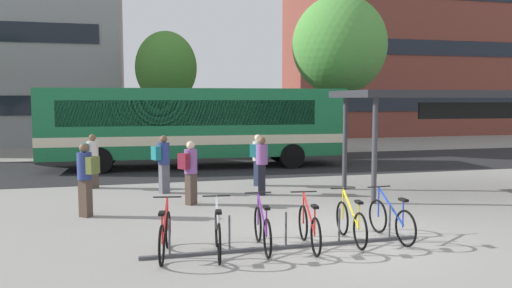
% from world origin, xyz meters
% --- Properties ---
extents(ground, '(200.00, 200.00, 0.00)m').
position_xyz_m(ground, '(0.00, 0.00, 0.00)').
color(ground, gray).
extents(bus_lane_asphalt, '(80.00, 7.20, 0.01)m').
position_xyz_m(bus_lane_asphalt, '(0.00, 11.13, 0.00)').
color(bus_lane_asphalt, '#232326').
rests_on(bus_lane_asphalt, ground).
extents(city_bus, '(12.14, 3.22, 3.20)m').
position_xyz_m(city_bus, '(-1.51, 11.12, 1.78)').
color(city_bus, '#196B3D').
rests_on(city_bus, ground).
extents(bike_rack, '(5.39, 0.12, 0.70)m').
position_xyz_m(bike_rack, '(-1.39, -0.42, 0.09)').
color(bike_rack, '#47474C').
rests_on(bike_rack, ground).
extents(parked_bicycle_red_0, '(0.52, 1.71, 0.99)m').
position_xyz_m(parked_bicycle_red_0, '(-3.62, -0.35, 0.38)').
color(parked_bicycle_red_0, black).
rests_on(parked_bicycle_red_0, ground).
extents(parked_bicycle_silver_1, '(0.52, 1.72, 0.99)m').
position_xyz_m(parked_bicycle_silver_1, '(-2.69, -0.48, 0.38)').
color(parked_bicycle_silver_1, black).
rests_on(parked_bicycle_silver_1, ground).
extents(parked_bicycle_purple_2, '(0.52, 1.72, 0.99)m').
position_xyz_m(parked_bicycle_purple_2, '(-1.83, -0.36, 0.38)').
color(parked_bicycle_purple_2, black).
rests_on(parked_bicycle_purple_2, ground).
extents(parked_bicycle_red_3, '(0.52, 1.72, 0.99)m').
position_xyz_m(parked_bicycle_red_3, '(-0.95, -0.48, 0.38)').
color(parked_bicycle_red_3, black).
rests_on(parked_bicycle_red_3, ground).
extents(parked_bicycle_yellow_4, '(0.52, 1.72, 0.99)m').
position_xyz_m(parked_bicycle_yellow_4, '(-0.03, -0.32, 0.38)').
color(parked_bicycle_yellow_4, black).
rests_on(parked_bicycle_yellow_4, ground).
extents(parked_bicycle_blue_5, '(0.52, 1.72, 0.99)m').
position_xyz_m(parked_bicycle_blue_5, '(0.83, -0.34, 0.38)').
color(parked_bicycle_blue_5, black).
rests_on(parked_bicycle_blue_5, ground).
extents(transit_shelter, '(7.40, 3.24, 3.03)m').
position_xyz_m(transit_shelter, '(5.38, 3.71, 2.84)').
color(transit_shelter, '#38383D').
rests_on(transit_shelter, ground).
extents(commuter_teal_pack_0, '(0.60, 0.49, 1.70)m').
position_xyz_m(commuter_teal_pack_0, '(-5.38, 7.05, 0.99)').
color(commuter_teal_pack_0, '#47382D').
rests_on(commuter_teal_pack_0, ground).
extents(commuter_red_pack_1, '(0.45, 0.59, 1.70)m').
position_xyz_m(commuter_red_pack_1, '(-0.50, 4.74, 0.98)').
color(commuter_red_pack_1, black).
rests_on(commuter_red_pack_1, ground).
extents(commuter_teal_pack_2, '(0.60, 0.52, 1.72)m').
position_xyz_m(commuter_teal_pack_2, '(-3.27, 5.69, 0.99)').
color(commuter_teal_pack_2, '#565660').
rests_on(commuter_teal_pack_2, ground).
extents(commuter_olive_pack_3, '(0.60, 0.57, 1.76)m').
position_xyz_m(commuter_olive_pack_3, '(-5.22, 3.12, 1.02)').
color(commuter_olive_pack_3, '#47382D').
rests_on(commuter_olive_pack_3, ground).
extents(commuter_maroon_pack_4, '(0.60, 0.57, 1.69)m').
position_xyz_m(commuter_maroon_pack_4, '(-2.69, 3.87, 0.97)').
color(commuter_maroon_pack_4, '#47382D').
rests_on(commuter_maroon_pack_4, ground).
extents(commuter_teal_pack_5, '(0.56, 0.60, 1.66)m').
position_xyz_m(commuter_teal_pack_5, '(-0.25, 6.23, 0.95)').
color(commuter_teal_pack_5, '#2D3851').
rests_on(commuter_teal_pack_5, ground).
extents(street_tree_0, '(3.28, 3.28, 6.40)m').
position_xyz_m(street_tree_0, '(-2.27, 18.18, 4.43)').
color(street_tree_0, brown).
rests_on(street_tree_0, ground).
extents(street_tree_2, '(4.72, 4.72, 7.93)m').
position_xyz_m(street_tree_2, '(6.04, 14.31, 5.45)').
color(street_tree_2, brown).
rests_on(street_tree_2, ground).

